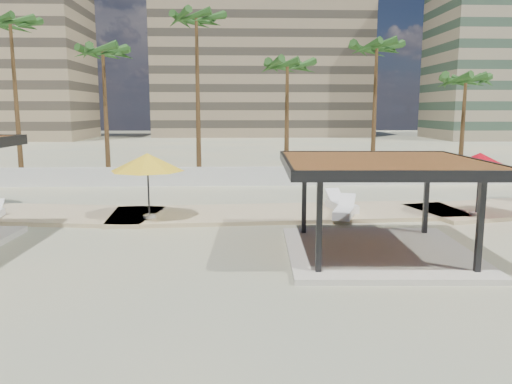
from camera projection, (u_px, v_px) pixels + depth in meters
ground at (249, 261)px, 16.02m from camera, size 200.00×200.00×0.00m
promenade at (287, 211)px, 23.64m from camera, size 44.45×7.97×0.24m
boundary_wall at (243, 176)px, 31.69m from camera, size 56.00×0.30×1.20m
building_mid at (261, 57)px, 90.72m from camera, size 38.00×16.00×30.40m
pavilion_central at (380, 198)px, 16.39m from camera, size 6.59×6.59×3.22m
umbrella_b at (147, 162)px, 21.16m from camera, size 3.25×3.25×2.80m
umbrella_c at (480, 162)px, 21.69m from camera, size 3.18×3.18×2.77m
lounger_b at (344, 211)px, 21.88m from camera, size 1.44×2.34×0.85m
lounger_c at (341, 205)px, 23.25m from camera, size 1.23×2.37×0.86m
palm_b at (11, 30)px, 32.29m from camera, size 3.00×3.00×11.16m
palm_c at (103, 57)px, 32.20m from camera, size 3.00×3.00×9.32m
palm_d at (196, 26)px, 32.87m from camera, size 3.00×3.00×11.52m
palm_e at (287, 70)px, 33.05m from camera, size 3.00×3.00×8.52m
palm_f at (377, 53)px, 33.28m from camera, size 3.00×3.00×9.71m
palm_g at (466, 84)px, 33.44m from camera, size 3.00×3.00×7.57m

